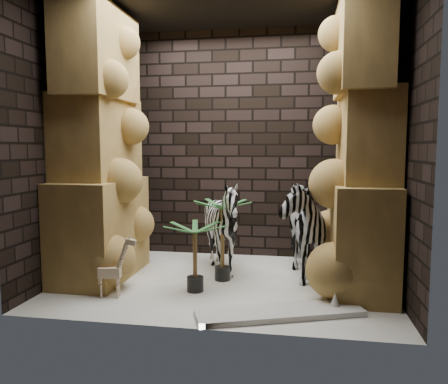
% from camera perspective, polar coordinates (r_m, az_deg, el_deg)
% --- Properties ---
extents(floor, '(3.50, 3.50, 0.00)m').
position_cam_1_polar(floor, '(4.86, -0.13, -11.67)').
color(floor, white).
rests_on(floor, ground).
extents(wall_back, '(3.50, 0.00, 3.50)m').
position_cam_1_polar(wall_back, '(5.87, 1.95, 6.19)').
color(wall_back, black).
rests_on(wall_back, ground).
extents(wall_front, '(3.50, 0.00, 3.50)m').
position_cam_1_polar(wall_front, '(3.41, -3.72, 6.46)').
color(wall_front, black).
rests_on(wall_front, ground).
extents(wall_left, '(0.00, 3.00, 3.00)m').
position_cam_1_polar(wall_left, '(5.23, -19.50, 5.91)').
color(wall_left, black).
rests_on(wall_left, ground).
extents(wall_right, '(0.00, 3.00, 3.00)m').
position_cam_1_polar(wall_right, '(4.67, 21.66, 5.89)').
color(wall_right, black).
rests_on(wall_right, ground).
extents(rock_pillar_left, '(0.68, 1.30, 3.00)m').
position_cam_1_polar(rock_pillar_left, '(5.07, -16.02, 6.03)').
color(rock_pillar_left, '#B78E47').
rests_on(rock_pillar_left, floor).
extents(rock_pillar_right, '(0.58, 1.25, 3.00)m').
position_cam_1_polar(rock_pillar_right, '(4.61, 17.63, 6.03)').
color(rock_pillar_right, '#B78E47').
rests_on(rock_pillar_right, floor).
extents(zebra_right, '(0.80, 1.21, 1.33)m').
position_cam_1_polar(zebra_right, '(4.95, 9.50, -3.54)').
color(zebra_right, white).
rests_on(zebra_right, floor).
extents(zebra_left, '(1.21, 1.33, 0.99)m').
position_cam_1_polar(zebra_left, '(5.08, -0.13, -5.15)').
color(zebra_left, white).
rests_on(zebra_left, floor).
extents(giraffe_toy, '(0.34, 0.15, 0.63)m').
position_cam_1_polar(giraffe_toy, '(4.46, -14.69, -9.26)').
color(giraffe_toy, beige).
rests_on(giraffe_toy, floor).
extents(palm_front, '(0.36, 0.36, 0.90)m').
position_cam_1_polar(palm_front, '(4.83, -0.20, -6.24)').
color(palm_front, '#20561E').
rests_on(palm_front, floor).
extents(palm_back, '(0.36, 0.36, 0.71)m').
position_cam_1_polar(palm_back, '(4.49, -3.79, -8.44)').
color(palm_back, '#20561E').
rests_on(palm_back, floor).
extents(surfboard, '(1.50, 0.85, 0.05)m').
position_cam_1_polar(surfboard, '(4.00, 7.26, -15.29)').
color(surfboard, silver).
rests_on(surfboard, floor).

